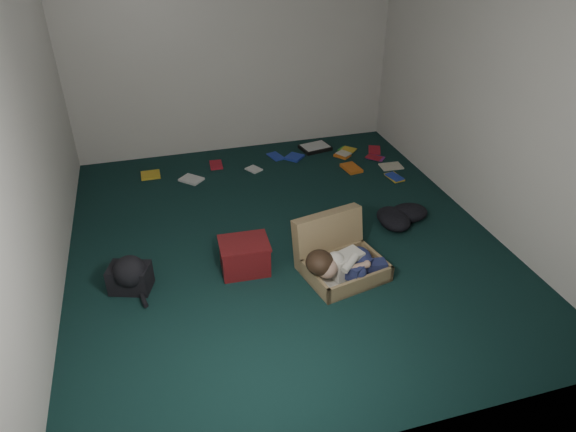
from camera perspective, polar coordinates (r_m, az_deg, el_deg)
floor at (r=5.01m, az=-0.47°, el=-2.54°), size 4.50×4.50×0.00m
wall_back at (r=6.51m, az=-6.15°, el=18.10°), size 4.50×0.00×4.50m
wall_front at (r=2.56m, az=13.17°, el=-5.74°), size 4.50×0.00×4.50m
wall_left at (r=4.36m, az=-27.05°, el=7.81°), size 0.00×4.50×4.50m
wall_right at (r=5.27m, az=21.46°, el=12.87°), size 0.00×4.50×4.50m
suitcase at (r=4.55m, az=5.60°, el=-4.42°), size 0.78×0.77×0.49m
person at (r=4.39m, az=6.30°, el=-5.28°), size 0.74×0.36×0.30m
maroon_bin at (r=4.53m, az=-4.84°, el=-4.45°), size 0.45×0.36×0.30m
backpack at (r=4.52m, az=-17.16°, el=-6.49°), size 0.50×0.45×0.25m
clothing_pile at (r=5.31m, az=12.74°, el=-0.30°), size 0.52×0.46×0.14m
paper_tray at (r=6.84m, az=3.04°, el=7.62°), size 0.42×0.35×0.05m
book_scatter at (r=6.44m, az=1.98°, el=5.87°), size 3.11×1.22×0.02m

